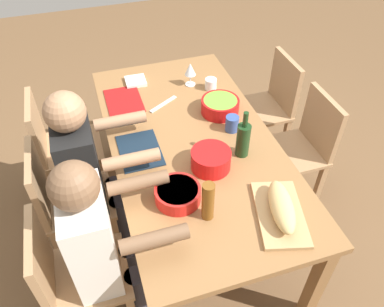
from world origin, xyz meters
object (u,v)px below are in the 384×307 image
cutting_board (280,214)px  cup_far_left (211,84)px  chair_near_center (64,199)px  cup_far_center (232,124)px  diner_near_center (88,167)px  serving_bowl_fruit (178,193)px  chair_far_center (303,145)px  serving_bowl_salad (220,105)px  chair_far_left (270,103)px  napkin_stack (136,81)px  dining_table (192,150)px  chair_near_left (59,145)px  diner_near_right (101,241)px  serving_bowl_pasta (211,159)px  bread_loaf (282,206)px  beer_bottle (208,201)px  chair_near_right (71,275)px  wine_glass (190,70)px  wine_bottle (243,139)px

cutting_board → cup_far_left: size_ratio=5.06×
chair_near_center → cup_far_center: (-0.02, 1.05, 0.31)m
diner_near_center → serving_bowl_fruit: size_ratio=5.18×
chair_far_center → serving_bowl_salad: 0.66m
chair_far_left → napkin_stack: 1.04m
serving_bowl_fruit → cup_far_left: bearing=151.0°
serving_bowl_salad → cup_far_left: (-0.27, 0.03, -0.01)m
dining_table → serving_bowl_fruit: serving_bowl_fruit is taller
dining_table → chair_far_left: chair_far_left is taller
chair_near_left → cutting_board: bearing=41.6°
diner_near_right → serving_bowl_pasta: size_ratio=5.53×
serving_bowl_fruit → bread_loaf: bearing=61.0°
beer_bottle → cup_far_center: size_ratio=2.27×
chair_near_left → beer_bottle: (1.06, 0.70, 0.37)m
cutting_board → beer_bottle: bearing=-106.6°
beer_bottle → napkin_stack: size_ratio=1.57×
serving_bowl_pasta → dining_table: bearing=-173.3°
dining_table → diner_near_right: 0.80m
chair_far_center → bread_loaf: 0.92m
napkin_stack → chair_far_center: bearing=54.5°
chair_near_right → bread_loaf: (0.15, 1.03, 0.32)m
cutting_board → bread_loaf: size_ratio=1.25×
chair_near_right → chair_far_left: bearing=122.6°
dining_table → cup_far_center: cup_far_center is taller
diner_near_right → cup_far_center: bearing=121.2°
diner_near_center → cutting_board: bearing=52.3°
dining_table → beer_bottle: bearing=-10.0°
chair_far_center → chair_far_left: bearing=180.0°
serving_bowl_pasta → cup_far_center: (-0.26, 0.23, -0.01)m
diner_near_right → napkin_stack: (-1.22, 0.42, 0.05)m
cutting_board → napkin_stack: (-1.36, -0.43, 0.00)m
serving_bowl_salad → napkin_stack: 0.67m
serving_bowl_fruit → cup_far_center: size_ratio=2.39×
diner_near_center → chair_near_right: diner_near_center is taller
serving_bowl_fruit → beer_bottle: beer_bottle is taller
wine_glass → chair_near_right: bearing=-41.8°
beer_bottle → chair_far_center: bearing=121.9°
chair_near_left → wine_bottle: 1.30m
bread_loaf → wine_glass: bearing=-176.7°
chair_near_right → bread_loaf: 1.09m
chair_far_left → chair_near_center: (0.51, -1.59, 0.00)m
diner_near_center → beer_bottle: diner_near_center is taller
cup_far_left → diner_near_center: bearing=-62.2°
serving_bowl_fruit → serving_bowl_salad: (-0.62, 0.46, 0.01)m
diner_near_right → serving_bowl_salad: bearing=129.6°
cutting_board → cup_far_left: (-1.13, 0.05, 0.03)m
diner_near_center → dining_table: bearing=90.0°
chair_near_center → chair_near_right: same height
chair_far_left → chair_near_right: size_ratio=1.00×
cup_far_left → chair_near_center: bearing=-66.4°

